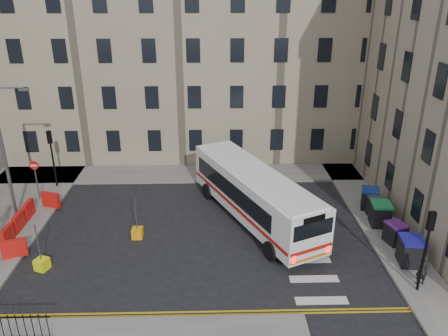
{
  "coord_description": "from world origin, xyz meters",
  "views": [
    {
      "loc": [
        -0.87,
        -21.91,
        13.25
      ],
      "look_at": [
        -0.23,
        2.66,
        3.0
      ],
      "focal_mm": 35.0,
      "sensor_mm": 36.0,
      "label": 1
    }
  ],
  "objects_px": {
    "streetlamp": "(4,153)",
    "wheelie_bin_e": "(370,198)",
    "wheelie_bin_a": "(411,251)",
    "pedestrian": "(422,270)",
    "bus": "(254,193)",
    "wheelie_bin_c": "(380,214)",
    "bollard_yellow": "(137,233)",
    "bollard_chevron": "(42,264)",
    "wheelie_bin_b": "(395,233)",
    "wheelie_bin_d": "(377,208)"
  },
  "relations": [
    {
      "from": "wheelie_bin_c",
      "to": "wheelie_bin_d",
      "type": "height_order",
      "value": "wheelie_bin_c"
    },
    {
      "from": "wheelie_bin_a",
      "to": "wheelie_bin_b",
      "type": "bearing_deg",
      "value": 96.76
    },
    {
      "from": "bus",
      "to": "wheelie_bin_c",
      "type": "distance_m",
      "value": 7.55
    },
    {
      "from": "bus",
      "to": "wheelie_bin_c",
      "type": "height_order",
      "value": "bus"
    },
    {
      "from": "pedestrian",
      "to": "bollard_chevron",
      "type": "distance_m",
      "value": 18.56
    },
    {
      "from": "bollard_yellow",
      "to": "wheelie_bin_a",
      "type": "bearing_deg",
      "value": -12.09
    },
    {
      "from": "wheelie_bin_d",
      "to": "pedestrian",
      "type": "distance_m",
      "value": 6.56
    },
    {
      "from": "bus",
      "to": "wheelie_bin_e",
      "type": "height_order",
      "value": "bus"
    },
    {
      "from": "streetlamp",
      "to": "wheelie_bin_e",
      "type": "relative_size",
      "value": 5.64
    },
    {
      "from": "bus",
      "to": "wheelie_bin_d",
      "type": "bearing_deg",
      "value": -25.56
    },
    {
      "from": "wheelie_bin_a",
      "to": "bollard_chevron",
      "type": "xyz_separation_m",
      "value": [
        -18.66,
        0.16,
        -0.57
      ]
    },
    {
      "from": "wheelie_bin_b",
      "to": "wheelie_bin_e",
      "type": "xyz_separation_m",
      "value": [
        -0.05,
        4.09,
        0.07
      ]
    },
    {
      "from": "wheelie_bin_a",
      "to": "wheelie_bin_c",
      "type": "xyz_separation_m",
      "value": [
        -0.14,
        3.94,
        -0.02
      ]
    },
    {
      "from": "streetlamp",
      "to": "wheelie_bin_d",
      "type": "relative_size",
      "value": 6.6
    },
    {
      "from": "wheelie_bin_a",
      "to": "pedestrian",
      "type": "bearing_deg",
      "value": -90.4
    },
    {
      "from": "wheelie_bin_c",
      "to": "bollard_yellow",
      "type": "bearing_deg",
      "value": -170.3
    },
    {
      "from": "streetlamp",
      "to": "wheelie_bin_c",
      "type": "distance_m",
      "value": 22.26
    },
    {
      "from": "bus",
      "to": "wheelie_bin_d",
      "type": "distance_m",
      "value": 7.64
    },
    {
      "from": "bollard_yellow",
      "to": "bollard_chevron",
      "type": "relative_size",
      "value": 1.0
    },
    {
      "from": "streetlamp",
      "to": "wheelie_bin_e",
      "type": "bearing_deg",
      "value": 1.69
    },
    {
      "from": "bus",
      "to": "wheelie_bin_c",
      "type": "xyz_separation_m",
      "value": [
        7.42,
        -1.04,
        -0.96
      ]
    },
    {
      "from": "bus",
      "to": "wheelie_bin_e",
      "type": "xyz_separation_m",
      "value": [
        7.5,
        1.07,
        -1.01
      ]
    },
    {
      "from": "wheelie_bin_a",
      "to": "pedestrian",
      "type": "height_order",
      "value": "pedestrian"
    },
    {
      "from": "wheelie_bin_c",
      "to": "bus",
      "type": "bearing_deg",
      "value": 178.17
    },
    {
      "from": "streetlamp",
      "to": "wheelie_bin_e",
      "type": "distance_m",
      "value": 22.31
    },
    {
      "from": "bus",
      "to": "bollard_chevron",
      "type": "height_order",
      "value": "bus"
    },
    {
      "from": "bollard_yellow",
      "to": "wheelie_bin_b",
      "type": "bearing_deg",
      "value": -4.42
    },
    {
      "from": "wheelie_bin_b",
      "to": "wheelie_bin_d",
      "type": "relative_size",
      "value": 1.04
    },
    {
      "from": "wheelie_bin_b",
      "to": "wheelie_bin_e",
      "type": "bearing_deg",
      "value": 74.37
    },
    {
      "from": "wheelie_bin_b",
      "to": "pedestrian",
      "type": "relative_size",
      "value": 0.81
    },
    {
      "from": "bollard_chevron",
      "to": "wheelie_bin_c",
      "type": "bearing_deg",
      "value": 11.52
    },
    {
      "from": "wheelie_bin_a",
      "to": "bollard_chevron",
      "type": "bearing_deg",
      "value": -174.05
    },
    {
      "from": "wheelie_bin_c",
      "to": "wheelie_bin_d",
      "type": "bearing_deg",
      "value": 87.27
    },
    {
      "from": "wheelie_bin_e",
      "to": "bus",
      "type": "bearing_deg",
      "value": -154.22
    },
    {
      "from": "wheelie_bin_c",
      "to": "pedestrian",
      "type": "bearing_deg",
      "value": -84.43
    },
    {
      "from": "wheelie_bin_a",
      "to": "wheelie_bin_d",
      "type": "distance_m",
      "value": 4.87
    },
    {
      "from": "wheelie_bin_d",
      "to": "bollard_chevron",
      "type": "bearing_deg",
      "value": -170.84
    },
    {
      "from": "wheelie_bin_b",
      "to": "bus",
      "type": "bearing_deg",
      "value": 141.9
    },
    {
      "from": "wheelie_bin_b",
      "to": "wheelie_bin_c",
      "type": "xyz_separation_m",
      "value": [
        -0.13,
        1.98,
        0.11
      ]
    },
    {
      "from": "bus",
      "to": "wheelie_bin_c",
      "type": "relative_size",
      "value": 8.28
    },
    {
      "from": "pedestrian",
      "to": "wheelie_bin_c",
      "type": "bearing_deg",
      "value": -95.51
    },
    {
      "from": "streetlamp",
      "to": "wheelie_bin_b",
      "type": "relative_size",
      "value": 6.34
    },
    {
      "from": "wheelie_bin_a",
      "to": "wheelie_bin_e",
      "type": "xyz_separation_m",
      "value": [
        -0.06,
        6.05,
        -0.06
      ]
    },
    {
      "from": "wheelie_bin_c",
      "to": "bollard_yellow",
      "type": "height_order",
      "value": "wheelie_bin_c"
    },
    {
      "from": "wheelie_bin_a",
      "to": "wheelie_bin_c",
      "type": "relative_size",
      "value": 1.02
    },
    {
      "from": "wheelie_bin_c",
      "to": "bollard_chevron",
      "type": "bearing_deg",
      "value": -162.3
    },
    {
      "from": "bollard_yellow",
      "to": "wheelie_bin_d",
      "type": "bearing_deg",
      "value": 7.17
    },
    {
      "from": "bus",
      "to": "wheelie_bin_b",
      "type": "relative_size",
      "value": 9.03
    },
    {
      "from": "wheelie_bin_b",
      "to": "bollard_yellow",
      "type": "bearing_deg",
      "value": 159.3
    },
    {
      "from": "wheelie_bin_e",
      "to": "bollard_chevron",
      "type": "bearing_deg",
      "value": -144.76
    }
  ]
}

